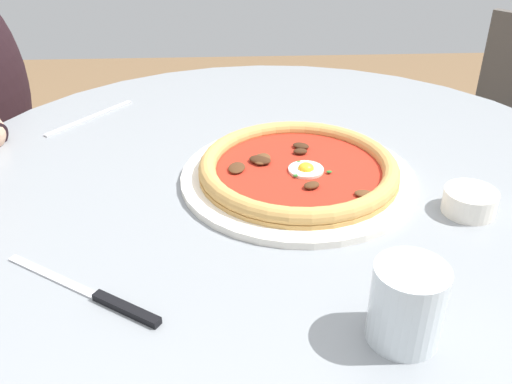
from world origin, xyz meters
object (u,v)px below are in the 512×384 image
(water_glass, at_px, (406,308))
(steak_knife, at_px, (102,298))
(pizza_on_plate, at_px, (298,170))
(ramekin_capers, at_px, (470,201))
(fork_utensil, at_px, (90,118))
(dining_table, at_px, (277,258))

(water_glass, height_order, steak_knife, water_glass)
(pizza_on_plate, xyz_separation_m, steak_knife, (-0.23, -0.24, -0.01))
(water_glass, xyz_separation_m, ramekin_capers, (0.15, 0.21, -0.02))
(pizza_on_plate, xyz_separation_m, fork_utensil, (-0.34, 0.24, -0.01))
(pizza_on_plate, relative_size, fork_utensil, 2.18)
(dining_table, bearing_deg, pizza_on_plate, 5.46)
(water_glass, relative_size, ramekin_capers, 1.20)
(pizza_on_plate, distance_m, steak_knife, 0.34)
(dining_table, distance_m, pizza_on_plate, 0.16)
(water_glass, bearing_deg, ramekin_capers, 55.78)
(fork_utensil, bearing_deg, water_glass, -53.53)
(dining_table, relative_size, ramekin_capers, 15.16)
(pizza_on_plate, height_order, ramekin_capers, pizza_on_plate)
(fork_utensil, bearing_deg, pizza_on_plate, -34.87)
(water_glass, relative_size, steak_knife, 0.44)
(pizza_on_plate, bearing_deg, fork_utensil, 145.13)
(dining_table, bearing_deg, steak_knife, -130.38)
(water_glass, relative_size, fork_utensil, 0.54)
(dining_table, bearing_deg, water_glass, -73.43)
(pizza_on_plate, distance_m, water_glass, 0.32)
(dining_table, bearing_deg, ramekin_capers, -21.31)
(steak_knife, bearing_deg, fork_utensil, 102.61)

